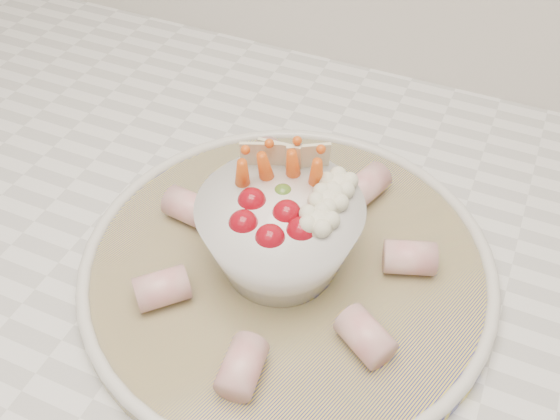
% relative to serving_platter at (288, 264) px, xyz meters
% --- Properties ---
extents(serving_platter, '(0.48, 0.48, 0.02)m').
position_rel_serving_platter_xyz_m(serving_platter, '(0.00, 0.00, 0.00)').
color(serving_platter, navy).
rests_on(serving_platter, kitchen_counter).
extents(veggie_bowl, '(0.14, 0.14, 0.11)m').
position_rel_serving_platter_xyz_m(veggie_bowl, '(-0.00, -0.00, 0.05)').
color(veggie_bowl, white).
rests_on(veggie_bowl, serving_platter).
extents(cured_meat_rolls, '(0.26, 0.28, 0.03)m').
position_rel_serving_platter_xyz_m(cured_meat_rolls, '(-0.00, -0.00, 0.02)').
color(cured_meat_rolls, '#C25960').
rests_on(cured_meat_rolls, serving_platter).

